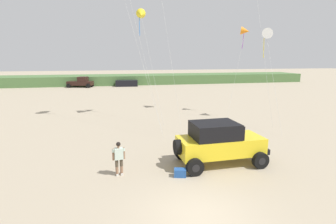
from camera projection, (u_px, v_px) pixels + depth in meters
The scene contains 10 objects.
ground_plane at pixel (200, 215), 9.22m from camera, with size 220.00×220.00×0.00m, color tan.
dune_ridge at pixel (100, 80), 54.42m from camera, with size 90.00×8.04×1.87m, color #4C703D.
jeep at pixel (219, 142), 13.48m from camera, with size 4.89×2.51×2.26m.
person_watching at pixel (119, 157), 12.19m from camera, with size 0.62×0.35×1.67m.
cooler_box at pixel (180, 173), 12.21m from camera, with size 0.56×0.36×0.38m, color #23519E.
distant_pickup at pixel (81, 82), 48.90m from camera, with size 4.92×3.38×1.98m.
distant_sedan at pixel (127, 83), 50.52m from camera, with size 4.20×1.70×1.20m, color black.
kite_purple_stunt at pixel (141, 14), 23.11m from camera, with size 1.80×4.96×9.92m.
kite_white_parafoil at pixel (266, 35), 22.30m from camera, with size 2.20×6.15×7.94m.
kite_blue_swept at pixel (245, 31), 24.44m from camera, with size 3.31×3.35×8.37m.
Camera 1 is at (-2.80, -7.86, 5.51)m, focal length 27.68 mm.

